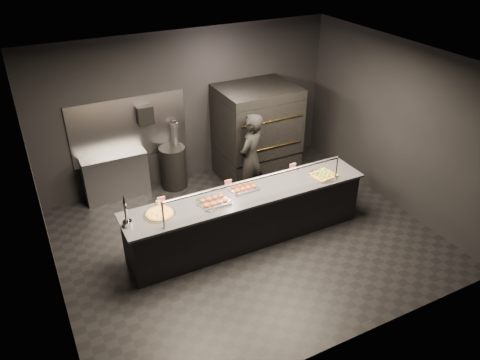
{
  "coord_description": "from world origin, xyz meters",
  "views": [
    {
      "loc": [
        -2.99,
        -5.61,
        4.87
      ],
      "look_at": [
        -0.03,
        0.2,
        1.06
      ],
      "focal_mm": 35.0,
      "sensor_mm": 36.0,
      "label": 1
    }
  ],
  "objects_px": {
    "service_counter": "(247,216)",
    "round_pizza": "(160,214)",
    "fire_extinguisher": "(175,133)",
    "beer_tap": "(127,217)",
    "trash_bin": "(173,167)",
    "towel_dispenser": "(145,115)",
    "slider_tray_a": "(214,201)",
    "pizza_oven": "(256,132)",
    "prep_shelf": "(116,177)",
    "worker": "(251,159)",
    "slider_tray_b": "(243,187)",
    "square_pizza": "(323,175)"
  },
  "relations": [
    {
      "from": "service_counter",
      "to": "round_pizza",
      "type": "relative_size",
      "value": 8.59
    },
    {
      "from": "fire_extinguisher",
      "to": "beer_tap",
      "type": "distance_m",
      "value": 2.89
    },
    {
      "from": "beer_tap",
      "to": "trash_bin",
      "type": "bearing_deg",
      "value": 56.73
    },
    {
      "from": "towel_dispenser",
      "to": "fire_extinguisher",
      "type": "height_order",
      "value": "towel_dispenser"
    },
    {
      "from": "slider_tray_a",
      "to": "beer_tap",
      "type": "bearing_deg",
      "value": 179.34
    },
    {
      "from": "slider_tray_a",
      "to": "trash_bin",
      "type": "distance_m",
      "value": 2.3
    },
    {
      "from": "service_counter",
      "to": "pizza_oven",
      "type": "relative_size",
      "value": 2.15
    },
    {
      "from": "service_counter",
      "to": "slider_tray_a",
      "type": "relative_size",
      "value": 7.56
    },
    {
      "from": "fire_extinguisher",
      "to": "trash_bin",
      "type": "height_order",
      "value": "fire_extinguisher"
    },
    {
      "from": "prep_shelf",
      "to": "round_pizza",
      "type": "distance_m",
      "value": 2.32
    },
    {
      "from": "service_counter",
      "to": "fire_extinguisher",
      "type": "xyz_separation_m",
      "value": [
        -0.35,
        2.4,
        0.6
      ]
    },
    {
      "from": "slider_tray_a",
      "to": "worker",
      "type": "distance_m",
      "value": 1.65
    },
    {
      "from": "slider_tray_b",
      "to": "square_pizza",
      "type": "distance_m",
      "value": 1.42
    },
    {
      "from": "service_counter",
      "to": "prep_shelf",
      "type": "bearing_deg",
      "value": 124.59
    },
    {
      "from": "service_counter",
      "to": "worker",
      "type": "xyz_separation_m",
      "value": [
        0.63,
        1.07,
        0.42
      ]
    },
    {
      "from": "prep_shelf",
      "to": "slider_tray_b",
      "type": "xyz_separation_m",
      "value": [
        1.6,
        -2.17,
        0.5
      ]
    },
    {
      "from": "slider_tray_a",
      "to": "slider_tray_b",
      "type": "xyz_separation_m",
      "value": [
        0.6,
        0.17,
        -0.0
      ]
    },
    {
      "from": "fire_extinguisher",
      "to": "worker",
      "type": "distance_m",
      "value": 1.66
    },
    {
      "from": "service_counter",
      "to": "worker",
      "type": "bearing_deg",
      "value": 59.5
    },
    {
      "from": "pizza_oven",
      "to": "beer_tap",
      "type": "distance_m",
      "value": 3.68
    },
    {
      "from": "slider_tray_a",
      "to": "worker",
      "type": "relative_size",
      "value": 0.31
    },
    {
      "from": "prep_shelf",
      "to": "slider_tray_b",
      "type": "height_order",
      "value": "slider_tray_b"
    },
    {
      "from": "service_counter",
      "to": "pizza_oven",
      "type": "distance_m",
      "value": 2.3
    },
    {
      "from": "towel_dispenser",
      "to": "trash_bin",
      "type": "bearing_deg",
      "value": -22.46
    },
    {
      "from": "pizza_oven",
      "to": "fire_extinguisher",
      "type": "bearing_deg",
      "value": 162.11
    },
    {
      "from": "pizza_oven",
      "to": "prep_shelf",
      "type": "xyz_separation_m",
      "value": [
        -2.8,
        0.42,
        -0.52
      ]
    },
    {
      "from": "round_pizza",
      "to": "slider_tray_a",
      "type": "distance_m",
      "value": 0.85
    },
    {
      "from": "pizza_oven",
      "to": "beer_tap",
      "type": "xyz_separation_m",
      "value": [
        -3.15,
        -1.91,
        0.1
      ]
    },
    {
      "from": "beer_tap",
      "to": "square_pizza",
      "type": "bearing_deg",
      "value": -1.65
    },
    {
      "from": "square_pizza",
      "to": "service_counter",
      "type": "bearing_deg",
      "value": 175.79
    },
    {
      "from": "round_pizza",
      "to": "service_counter",
      "type": "bearing_deg",
      "value": -2.13
    },
    {
      "from": "prep_shelf",
      "to": "beer_tap",
      "type": "distance_m",
      "value": 2.43
    },
    {
      "from": "fire_extinguisher",
      "to": "worker",
      "type": "height_order",
      "value": "worker"
    },
    {
      "from": "towel_dispenser",
      "to": "fire_extinguisher",
      "type": "relative_size",
      "value": 0.69
    },
    {
      "from": "beer_tap",
      "to": "round_pizza",
      "type": "height_order",
      "value": "beer_tap"
    },
    {
      "from": "fire_extinguisher",
      "to": "round_pizza",
      "type": "height_order",
      "value": "fire_extinguisher"
    },
    {
      "from": "service_counter",
      "to": "round_pizza",
      "type": "xyz_separation_m",
      "value": [
        -1.45,
        0.05,
        0.47
      ]
    },
    {
      "from": "towel_dispenser",
      "to": "trash_bin",
      "type": "height_order",
      "value": "towel_dispenser"
    },
    {
      "from": "fire_extinguisher",
      "to": "worker",
      "type": "xyz_separation_m",
      "value": [
        0.98,
        -1.33,
        -0.18
      ]
    },
    {
      "from": "slider_tray_b",
      "to": "round_pizza",
      "type": "bearing_deg",
      "value": -176.19
    },
    {
      "from": "service_counter",
      "to": "beer_tap",
      "type": "distance_m",
      "value": 2.04
    },
    {
      "from": "slider_tray_b",
      "to": "worker",
      "type": "relative_size",
      "value": 0.28
    },
    {
      "from": "pizza_oven",
      "to": "trash_bin",
      "type": "distance_m",
      "value": 1.8
    },
    {
      "from": "slider_tray_b",
      "to": "square_pizza",
      "type": "height_order",
      "value": "slider_tray_b"
    },
    {
      "from": "pizza_oven",
      "to": "round_pizza",
      "type": "bearing_deg",
      "value": -145.13
    },
    {
      "from": "service_counter",
      "to": "slider_tray_b",
      "type": "relative_size",
      "value": 8.27
    },
    {
      "from": "pizza_oven",
      "to": "trash_bin",
      "type": "relative_size",
      "value": 2.22
    },
    {
      "from": "round_pizza",
      "to": "fire_extinguisher",
      "type": "bearing_deg",
      "value": 64.89
    },
    {
      "from": "beer_tap",
      "to": "worker",
      "type": "distance_m",
      "value": 2.8
    },
    {
      "from": "service_counter",
      "to": "fire_extinguisher",
      "type": "relative_size",
      "value": 8.12
    }
  ]
}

